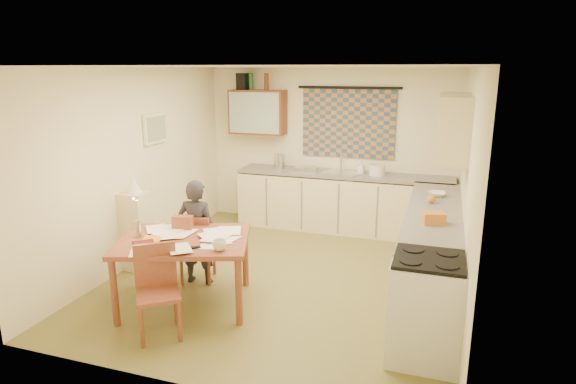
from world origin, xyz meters
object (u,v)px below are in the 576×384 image
(dining_table, at_px, (185,271))
(stove, at_px, (426,309))
(counter_back, at_px, (342,202))
(chair_far, at_px, (198,260))
(shelf_stand, at_px, (137,231))
(counter_right, at_px, (432,251))
(person, at_px, (197,232))

(dining_table, bearing_deg, stove, -24.33)
(counter_back, relative_size, dining_table, 2.07)
(stove, xyz_separation_m, chair_far, (-2.66, 0.81, -0.21))
(chair_far, bearing_deg, dining_table, 90.98)
(shelf_stand, bearing_deg, counter_right, 9.45)
(dining_table, distance_m, shelf_stand, 1.25)
(stove, height_order, dining_table, stove)
(dining_table, xyz_separation_m, shelf_stand, (-1.06, 0.66, 0.12))
(counter_right, bearing_deg, dining_table, -153.24)
(counter_back, xyz_separation_m, dining_table, (-1.08, -2.96, -0.07))
(stove, bearing_deg, person, 163.62)
(stove, height_order, chair_far, stove)
(chair_far, distance_m, person, 0.37)
(dining_table, bearing_deg, counter_right, 7.82)
(stove, distance_m, chair_far, 2.79)
(counter_back, bearing_deg, stove, -66.33)
(counter_right, xyz_separation_m, stove, (0.00, -1.49, 0.02))
(counter_right, distance_m, person, 2.72)
(counter_right, height_order, shelf_stand, shelf_stand)
(chair_far, relative_size, shelf_stand, 0.83)
(counter_right, distance_m, stove, 1.49)
(counter_right, height_order, chair_far, counter_right)
(counter_back, xyz_separation_m, counter_right, (1.40, -1.71, -0.00))
(dining_table, height_order, person, person)
(shelf_stand, bearing_deg, counter_back, 46.99)
(counter_right, xyz_separation_m, person, (-2.62, -0.72, 0.18))
(counter_right, bearing_deg, stove, -90.00)
(counter_back, distance_m, counter_right, 2.21)
(counter_right, relative_size, dining_table, 1.85)
(dining_table, bearing_deg, chair_far, 87.59)
(counter_back, bearing_deg, person, -116.80)
(stove, height_order, shelf_stand, shelf_stand)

